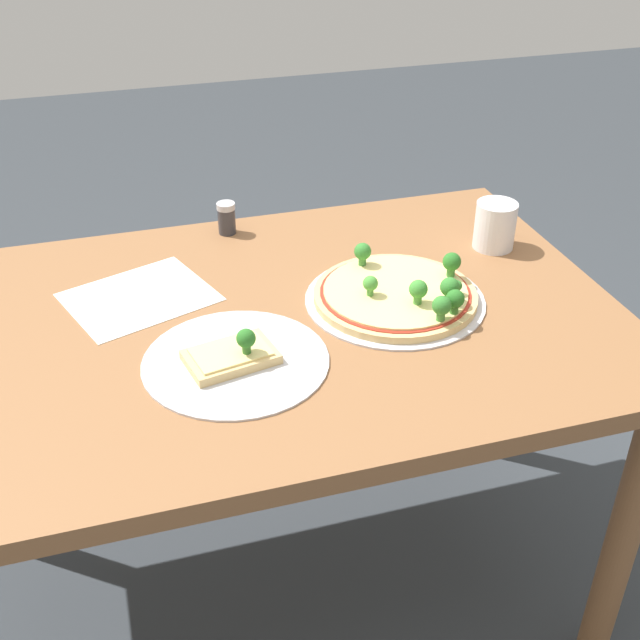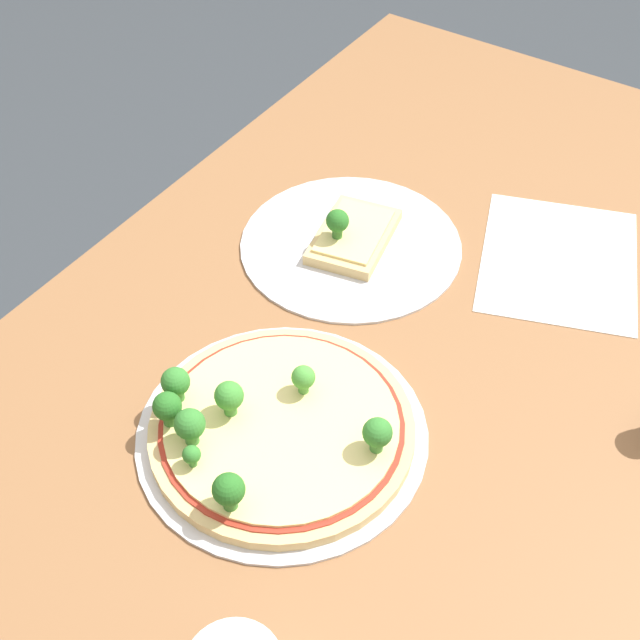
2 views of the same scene
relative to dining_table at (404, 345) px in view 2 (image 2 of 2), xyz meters
name	(u,v)px [view 2 (image 2 of 2)]	position (x,y,z in m)	size (l,w,h in m)	color
ground_plane	(381,572)	(0.00, 0.00, -0.64)	(8.00, 8.00, 0.00)	#33383D
dining_table	(404,345)	(0.00, 0.00, 0.00)	(1.34, 0.84, 0.73)	brown
pizza_tray_whole	(276,428)	(0.28, -0.01, 0.11)	(0.33, 0.33, 0.07)	silver
pizza_tray_slice	(351,240)	(-0.05, -0.12, 0.10)	(0.31, 0.31, 0.07)	silver
paper_menu	(559,260)	(-0.18, 0.14, 0.09)	(0.25, 0.21, 0.00)	white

